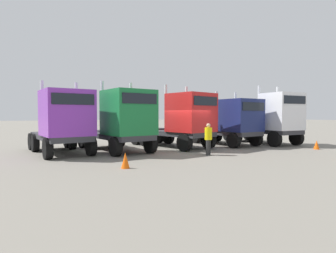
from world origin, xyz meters
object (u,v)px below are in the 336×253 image
at_px(semi_truck_green, 123,120).
at_px(traffic_cone_far, 125,160).
at_px(semi_truck_navy, 232,122).
at_px(semi_truck_white, 274,119).
at_px(traffic_cone_mid, 317,145).
at_px(semi_truck_purple, 64,121).
at_px(visitor_in_hivis, 208,137).
at_px(semi_truck_red, 184,120).

bearing_deg(semi_truck_green, traffic_cone_far, -26.63).
height_order(semi_truck_green, semi_truck_navy, semi_truck_green).
distance_m(semi_truck_white, traffic_cone_mid, 3.74).
bearing_deg(semi_truck_purple, visitor_in_hivis, 54.82).
relative_size(semi_truck_navy, semi_truck_white, 1.04).
xyz_separation_m(semi_truck_purple, semi_truck_green, (3.24, -0.40, 0.03)).
height_order(semi_truck_purple, traffic_cone_far, semi_truck_purple).
relative_size(semi_truck_purple, semi_truck_navy, 0.94).
height_order(semi_truck_navy, traffic_cone_far, semi_truck_navy).
bearing_deg(semi_truck_green, semi_truck_navy, 81.28).
height_order(semi_truck_red, traffic_cone_far, semi_truck_red).
bearing_deg(traffic_cone_mid, visitor_in_hivis, 175.24).
distance_m(semi_truck_purple, visitor_in_hivis, 7.99).
height_order(visitor_in_hivis, traffic_cone_far, visitor_in_hivis).
height_order(semi_truck_navy, semi_truck_white, semi_truck_white).
relative_size(semi_truck_red, semi_truck_white, 1.07).
relative_size(semi_truck_white, visitor_in_hivis, 3.64).
bearing_deg(traffic_cone_far, traffic_cone_mid, 5.16).
distance_m(semi_truck_navy, semi_truck_white, 3.32).
bearing_deg(traffic_cone_far, visitor_in_hivis, 19.25).
height_order(visitor_in_hivis, traffic_cone_mid, visitor_in_hivis).
bearing_deg(semi_truck_red, visitor_in_hivis, -20.65).
bearing_deg(semi_truck_white, visitor_in_hivis, -72.18).
bearing_deg(traffic_cone_mid, semi_truck_red, 151.82).
distance_m(semi_truck_purple, semi_truck_white, 14.61).
bearing_deg(visitor_in_hivis, semi_truck_navy, -88.74).
relative_size(semi_truck_purple, semi_truck_white, 0.98).
height_order(semi_truck_white, traffic_cone_mid, semi_truck_white).
bearing_deg(visitor_in_hivis, semi_truck_red, -42.04).
bearing_deg(semi_truck_purple, semi_truck_navy, 80.24).
distance_m(semi_truck_navy, traffic_cone_far, 10.84).
bearing_deg(semi_truck_navy, semi_truck_purple, -98.25).
relative_size(semi_truck_purple, visitor_in_hivis, 3.56).
bearing_deg(semi_truck_white, traffic_cone_mid, 3.96).
height_order(semi_truck_purple, semi_truck_green, semi_truck_green).
distance_m(semi_truck_red, traffic_cone_mid, 8.69).
relative_size(visitor_in_hivis, traffic_cone_far, 2.62).
xyz_separation_m(semi_truck_white, traffic_cone_far, (-12.61, -4.51, -1.60)).
relative_size(semi_truck_white, traffic_cone_mid, 11.10).
bearing_deg(semi_truck_red, traffic_cone_mid, 45.10).
bearing_deg(semi_truck_green, visitor_in_hivis, 41.06).
relative_size(traffic_cone_mid, traffic_cone_far, 0.86).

